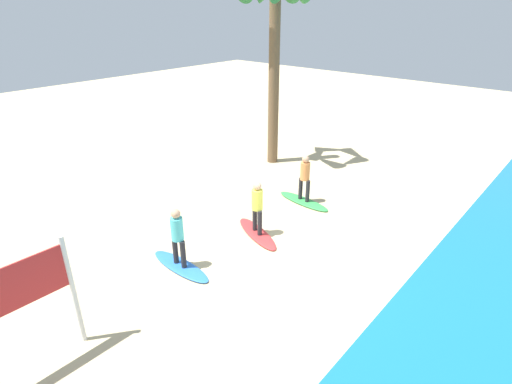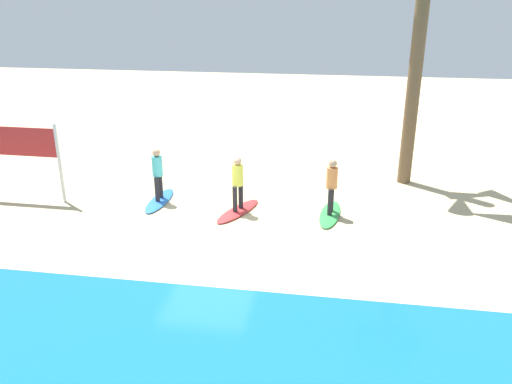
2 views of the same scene
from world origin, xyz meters
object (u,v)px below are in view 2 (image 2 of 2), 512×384
Objects in this scene: surfboard_blue at (160,200)px; surfer_blue at (158,171)px; surfboard_green at (330,214)px; surfboard_red at (238,211)px; surfer_green at (332,182)px; surfer_red at (238,180)px.

surfer_blue is at bearing -44.71° from surfboard_blue.
surfboard_green and surfboard_red have the same top height.
surfboard_red is at bearing 4.45° from surfer_green.
surfboard_blue is (5.33, -0.22, -0.99)m from surfer_green.
surfer_red is 1.00× the size of surfer_blue.
surfboard_green is 1.28× the size of surfer_red.
surfer_red is 0.78× the size of surfboard_blue.
surfer_blue is at bearing -2.40° from surfer_green.
surfer_blue is (0.00, 0.00, 0.99)m from surfboard_blue.
surfer_green is 5.42m from surfboard_blue.
surfboard_red is at bearing -80.21° from surfboard_green.
surfer_blue reaches higher than surfboard_blue.
surfboard_blue is at bearing -77.94° from surfboard_red.
surfer_red is (0.00, 0.00, 0.99)m from surfboard_red.
surfer_blue is (2.60, -0.43, 0.99)m from surfboard_red.
surfer_blue is at bearing -77.94° from surfboard_red.
surfboard_blue is 1.28× the size of surfer_blue.
surfboard_red is at bearing -116.57° from surfer_red.
surfer_blue is at bearing -87.05° from surfboard_green.
surfer_green and surfer_red have the same top height.
surfer_green is 2.73m from surfer_red.
surfer_green is 0.78× the size of surfboard_blue.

